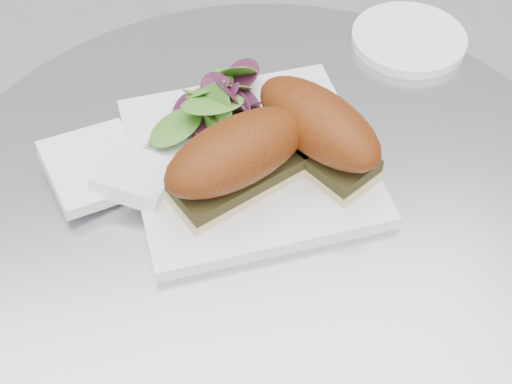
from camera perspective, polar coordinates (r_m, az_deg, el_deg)
The scene contains 7 objects.
table at distance 0.92m, azimuth 0.68°, elevation -10.99°, with size 0.70×0.70×0.73m.
plate at distance 0.75m, azimuth -0.56°, elevation 2.53°, with size 0.24×0.24×0.02m, color white.
sandwich_left at distance 0.68m, azimuth -1.46°, elevation 2.75°, with size 0.17×0.13×0.08m.
sandwich_right at distance 0.71m, azimuth 4.97°, elevation 5.04°, with size 0.14×0.17×0.08m.
salad at distance 0.77m, azimuth -3.57°, elevation 7.74°, with size 0.13×0.13×0.05m, color #4F9330, non-canonical shape.
napkin at distance 0.74m, azimuth -11.11°, elevation 0.99°, with size 0.12×0.12×0.02m, color white, non-canonical shape.
saucer at distance 0.92m, azimuth 12.13°, elevation 11.89°, with size 0.14×0.14×0.01m, color white.
Camera 1 is at (-0.11, -0.44, 1.28)m, focal length 50.00 mm.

